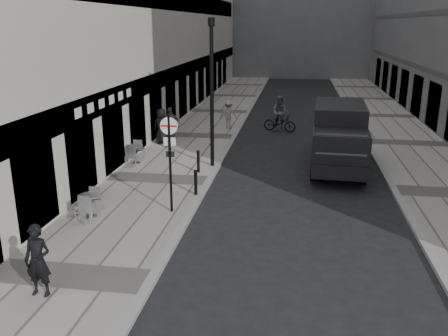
# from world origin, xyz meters

# --- Properties ---
(sidewalk) EXTENTS (4.00, 60.00, 0.12)m
(sidewalk) POSITION_xyz_m (-2.00, 18.00, 0.06)
(sidewalk) COLOR #A39D93
(sidewalk) RESTS_ON ground
(far_sidewalk) EXTENTS (4.00, 60.00, 0.12)m
(far_sidewalk) POSITION_xyz_m (9.00, 18.00, 0.06)
(far_sidewalk) COLOR #A39D93
(far_sidewalk) RESTS_ON ground
(walking_man) EXTENTS (0.62, 0.42, 1.68)m
(walking_man) POSITION_xyz_m (-2.24, 1.80, 0.96)
(walking_man) COLOR black
(walking_man) RESTS_ON sidewalk
(sign_post) EXTENTS (0.55, 0.11, 3.20)m
(sign_post) POSITION_xyz_m (-0.60, 7.07, 2.17)
(sign_post) COLOR black
(sign_post) RESTS_ON sidewalk
(lamppost) EXTENTS (0.27, 0.27, 6.10)m
(lamppost) POSITION_xyz_m (-0.20, 12.41, 3.51)
(lamppost) COLOR black
(lamppost) RESTS_ON sidewalk
(bollard_near) EXTENTS (0.12, 0.12, 0.87)m
(bollard_near) POSITION_xyz_m (-0.60, 11.38, 0.56)
(bollard_near) COLOR black
(bollard_near) RESTS_ON sidewalk
(bollard_far) EXTENTS (0.12, 0.12, 0.86)m
(bollard_far) POSITION_xyz_m (-0.15, 8.74, 0.55)
(bollard_far) COLOR black
(bollard_far) RESTS_ON sidewalk
(panel_van) EXTENTS (2.41, 5.80, 2.68)m
(panel_van) POSITION_xyz_m (5.12, 13.26, 1.51)
(panel_van) COLOR black
(panel_van) RESTS_ON ground
(cyclist) EXTENTS (2.02, 1.20, 2.06)m
(cyclist) POSITION_xyz_m (2.37, 20.23, 0.81)
(cyclist) COLOR black
(cyclist) RESTS_ON ground
(pedestrian_a) EXTENTS (1.11, 0.77, 1.75)m
(pedestrian_a) POSITION_xyz_m (-3.15, 16.64, 0.99)
(pedestrian_a) COLOR #59585D
(pedestrian_a) RESTS_ON sidewalk
(pedestrian_b) EXTENTS (1.09, 0.64, 1.67)m
(pedestrian_b) POSITION_xyz_m (-0.60, 20.10, 0.95)
(pedestrian_b) COLOR gray
(pedestrian_b) RESTS_ON sidewalk
(pedestrian_c) EXTENTS (0.92, 0.64, 1.79)m
(pedestrian_c) POSITION_xyz_m (-3.42, 15.93, 1.01)
(pedestrian_c) COLOR black
(pedestrian_c) RESTS_ON sidewalk
(cafe_table_near) EXTENTS (0.67, 1.52, 0.86)m
(cafe_table_near) POSITION_xyz_m (-3.01, 6.23, 0.56)
(cafe_table_near) COLOR #BABABC
(cafe_table_near) RESTS_ON sidewalk
(cafe_table_mid) EXTENTS (0.73, 1.65, 0.94)m
(cafe_table_mid) POSITION_xyz_m (-3.60, 12.24, 0.60)
(cafe_table_mid) COLOR #A6A5A8
(cafe_table_mid) RESTS_ON sidewalk
(cafe_table_far) EXTENTS (0.72, 1.62, 0.93)m
(cafe_table_far) POSITION_xyz_m (-3.50, 17.36, 0.59)
(cafe_table_far) COLOR silver
(cafe_table_far) RESTS_ON sidewalk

